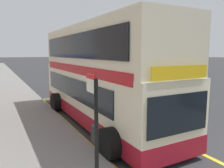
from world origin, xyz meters
The scene contains 5 objects.
ground_plane centered at (0.00, 32.00, 0.00)m, with size 260.00×260.00×0.00m, color #333335.
double_decker_bus centered at (-2.46, 6.15, 2.06)m, with size 3.15×10.08×4.40m.
bus_bay_markings centered at (-2.48, 6.01, 0.01)m, with size 3.04×12.95×0.01m.
bus_stop_sign centered at (-4.89, 1.18, 1.69)m, with size 0.09×0.51×2.63m.
parked_car_grey_far centered at (3.09, 34.22, 0.80)m, with size 2.09×4.20×1.62m.
Camera 1 is at (-6.74, -3.03, 3.23)m, focal length 35.21 mm.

